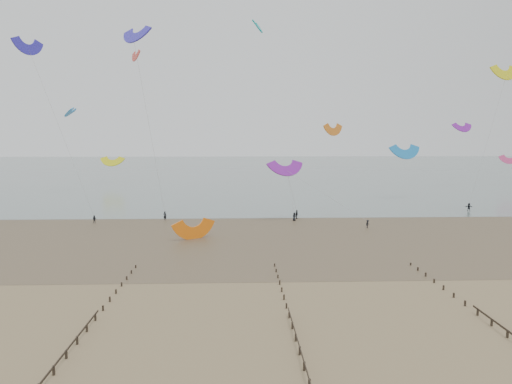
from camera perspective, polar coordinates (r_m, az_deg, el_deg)
ground at (r=54.16m, az=-1.21°, el=-11.86°), size 500.00×500.00×0.00m
sea_and_shore at (r=87.54m, az=-4.26°, el=-4.74°), size 500.00×665.00×0.03m
groynes at (r=36.68m, az=6.00°, el=-20.44°), size 72.16×50.16×1.00m
kitesurfer_lead at (r=102.26m, az=-10.37°, el=-2.68°), size 0.77×0.61×1.83m
kitesurfers at (r=105.68m, az=9.94°, el=-2.41°), size 156.69×20.55×1.90m
grounded_kite at (r=83.47m, az=-7.08°, el=-5.34°), size 8.26×7.83×3.59m
kites_airborne at (r=142.03m, az=-4.58°, el=7.72°), size 241.33×103.41×42.11m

